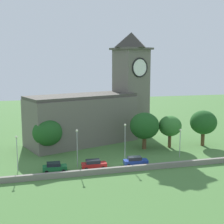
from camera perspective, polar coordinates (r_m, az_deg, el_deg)
ground_plane at (r=74.84m, az=-0.52°, el=-6.03°), size 200.00×200.00×0.00m
church at (r=78.01m, az=-2.54°, el=0.84°), size 33.35×19.33×27.12m
quay_barrier at (r=57.64m, az=4.20°, el=-10.12°), size 54.55×0.70×0.99m
car_green at (r=57.86m, az=-10.40°, el=-9.79°), size 4.36×2.33×1.71m
car_red at (r=58.48m, az=-3.33°, el=-9.44°), size 4.66×2.25×1.72m
car_blue at (r=60.33m, az=4.26°, el=-8.87°), size 4.70×2.37×1.73m
streetlamp_west_end at (r=58.43m, az=-16.90°, el=-6.21°), size 0.44×0.44×6.55m
streetlamp_west_mid at (r=58.53m, az=-6.36°, el=-5.49°), size 0.44×0.44×7.17m
streetlamp_central at (r=61.52m, az=2.38°, el=-4.52°), size 0.44×0.44×7.57m
streetlamp_east_mid at (r=65.95m, az=12.28°, el=-4.63°), size 0.44×0.44×5.96m
tree_churchyard at (r=67.95m, az=-11.65°, el=-3.69°), size 6.29×6.29×7.54m
tree_by_tower at (r=70.87m, az=5.93°, el=-2.52°), size 6.62×6.62×8.32m
tree_riverside_east at (r=72.99m, az=10.49°, el=-2.53°), size 5.22×5.22×7.39m
tree_riverside_west at (r=76.32m, az=16.27°, el=-1.84°), size 6.18×6.18×8.35m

